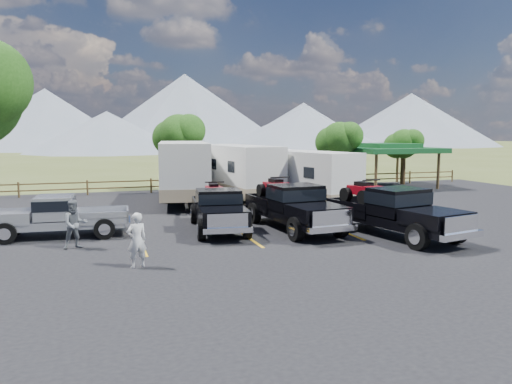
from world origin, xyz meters
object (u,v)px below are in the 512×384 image
object	(u,v)px
trailer_left	(183,171)
trailer_center	(238,172)
person_b	(75,224)
pavilion	(388,149)
rig_right	(393,210)
rig_center	(293,205)
rig_left	(218,208)
pickup_silver	(59,216)
trailer_right	(305,178)
person_a	(137,240)

from	to	relation	value
trailer_left	trailer_center	xyz separation A→B (m)	(3.10, -0.27, -0.10)
trailer_center	person_b	size ratio (longest dim) A/B	5.50
pavilion	person_b	world-z (taller)	pavilion
rig_right	trailer_center	bearing A→B (deg)	93.91
rig_center	pavilion	bearing A→B (deg)	40.65
rig_center	trailer_center	distance (m)	8.74
rig_left	rig_center	size ratio (longest dim) A/B	0.91
pickup_silver	pavilion	bearing A→B (deg)	121.28
trailer_right	rig_center	bearing A→B (deg)	-132.16
trailer_left	pickup_silver	world-z (taller)	trailer_left
pickup_silver	person_a	size ratio (longest dim) A/B	3.27
pavilion	pickup_silver	world-z (taller)	pavilion
rig_left	rig_center	bearing A→B (deg)	-9.09
trailer_right	person_a	size ratio (longest dim) A/B	5.17
rig_right	trailer_left	size ratio (longest dim) A/B	0.66
rig_left	rig_right	size ratio (longest dim) A/B	0.89
rig_left	trailer_right	world-z (taller)	trailer_right
trailer_left	trailer_center	bearing A→B (deg)	3.21
pavilion	person_b	xyz separation A→B (m)	(-21.22, -13.80, -1.89)
rig_left	rig_center	distance (m)	3.10
person_a	trailer_center	bearing A→B (deg)	-133.05
trailer_right	person_b	world-z (taller)	trailer_right
trailer_left	trailer_right	distance (m)	6.87
pickup_silver	trailer_left	bearing A→B (deg)	144.94
trailer_left	trailer_center	world-z (taller)	trailer_left
rig_right	person_a	xyz separation A→B (m)	(-9.83, -1.62, -0.18)
pavilion	trailer_right	distance (m)	12.10
person_a	trailer_right	bearing A→B (deg)	-149.88
trailer_right	pavilion	bearing A→B (deg)	22.05
rig_right	pickup_silver	distance (m)	12.86
trailer_center	person_b	world-z (taller)	trailer_center
rig_left	person_b	bearing A→B (deg)	-155.73
person_b	trailer_right	bearing A→B (deg)	17.11
pavilion	trailer_left	world-z (taller)	trailer_left
pavilion	rig_right	xyz separation A→B (m)	(-9.55, -15.32, -1.74)
rig_right	trailer_right	xyz separation A→B (m)	(-0.15, 8.18, 0.55)
trailer_center	pickup_silver	size ratio (longest dim) A/B	1.73
pavilion	rig_center	size ratio (longest dim) A/B	0.97
rig_left	person_a	size ratio (longest dim) A/B	3.51
rig_right	person_b	distance (m)	11.76
pavilion	trailer_right	size ratio (longest dim) A/B	0.72
rig_left	trailer_center	world-z (taller)	trailer_center
pavilion	trailer_right	bearing A→B (deg)	-143.67
rig_center	trailer_right	world-z (taller)	trailer_right
rig_right	rig_left	bearing A→B (deg)	140.44
person_b	pavilion	bearing A→B (deg)	20.09
rig_right	person_a	bearing A→B (deg)	177.80
person_a	pickup_silver	bearing A→B (deg)	-80.38
rig_center	trailer_center	xyz separation A→B (m)	(0.10, 8.71, 0.69)
rig_center	trailer_center	bearing A→B (deg)	84.72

